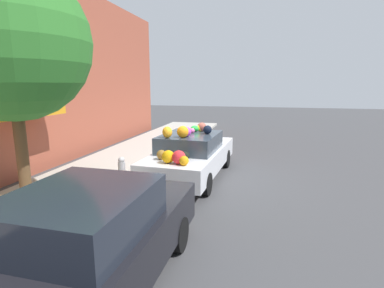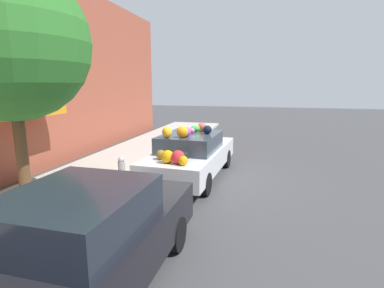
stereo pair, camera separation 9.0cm
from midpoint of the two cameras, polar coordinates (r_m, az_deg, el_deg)
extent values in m
plane|color=#424244|center=(9.23, -0.51, -6.24)|extent=(60.00, 60.00, 0.00)
cube|color=#B2ADA3|center=(10.19, -15.45, -4.60)|extent=(24.00, 3.20, 0.13)
cube|color=#9E4C38|center=(11.11, -26.76, 12.22)|extent=(18.00, 0.30, 6.38)
cylinder|color=brown|center=(7.24, -29.91, -1.93)|extent=(0.24, 0.24, 2.37)
sphere|color=#2D7228|center=(7.14, -31.77, 16.20)|extent=(3.12, 3.12, 3.12)
cylinder|color=#B2B2B7|center=(8.56, -13.50, -5.16)|extent=(0.20, 0.20, 0.55)
sphere|color=#B2B2B7|center=(8.48, -13.60, -2.99)|extent=(0.18, 0.18, 0.18)
cube|color=silver|center=(9.06, -0.29, -2.70)|extent=(4.55, 1.98, 0.59)
cube|color=#333D47|center=(8.78, -0.63, 0.39)|extent=(2.09, 1.64, 0.47)
cylinder|color=black|center=(10.65, -2.22, -2.20)|extent=(0.60, 0.21, 0.60)
cylinder|color=black|center=(10.25, 6.28, -2.79)|extent=(0.60, 0.21, 0.60)
cylinder|color=black|center=(8.17, -8.57, -6.51)|extent=(0.60, 0.21, 0.60)
cylinder|color=black|center=(7.65, 2.44, -7.64)|extent=(0.60, 0.21, 0.60)
sphere|color=olive|center=(7.71, -6.17, -2.05)|extent=(0.36, 0.36, 0.25)
sphere|color=orange|center=(7.34, -4.89, -2.43)|extent=(0.44, 0.44, 0.32)
sphere|color=#B23DB2|center=(8.29, -1.38, 2.34)|extent=(0.34, 0.34, 0.27)
sphere|color=red|center=(7.24, -2.88, -2.54)|extent=(0.41, 0.41, 0.33)
sphere|color=#974C3E|center=(9.23, 1.60, 3.28)|extent=(0.38, 0.38, 0.27)
ellipsoid|color=green|center=(9.19, 0.28, 2.96)|extent=(0.33, 0.34, 0.18)
ellipsoid|color=red|center=(7.35, -2.24, -3.05)|extent=(0.20, 0.22, 0.15)
sphere|color=black|center=(7.34, -4.82, -2.88)|extent=(0.30, 0.30, 0.21)
ellipsoid|color=orange|center=(8.11, -5.05, 2.26)|extent=(0.37, 0.33, 0.31)
sphere|color=orange|center=(7.11, -1.91, -3.20)|extent=(0.28, 0.28, 0.23)
ellipsoid|color=yellow|center=(9.22, 1.40, 3.11)|extent=(0.32, 0.32, 0.22)
sphere|color=orange|center=(8.13, -2.09, 2.35)|extent=(0.35, 0.35, 0.32)
ellipsoid|color=black|center=(7.52, -1.88, -2.34)|extent=(0.38, 0.37, 0.25)
sphere|color=pink|center=(8.91, -0.22, 2.57)|extent=(0.16, 0.16, 0.14)
ellipsoid|color=pink|center=(10.60, 1.99, 1.36)|extent=(0.22, 0.24, 0.14)
sphere|color=yellow|center=(10.40, 3.69, 1.64)|extent=(0.45, 0.45, 0.32)
sphere|color=black|center=(8.73, 2.66, 2.73)|extent=(0.26, 0.26, 0.25)
cube|color=black|center=(4.42, -19.11, -18.50)|extent=(4.17, 1.83, 0.67)
cube|color=#1E232D|center=(4.04, -20.99, -11.98)|extent=(1.89, 1.59, 0.55)
cylinder|color=black|center=(5.93, -18.64, -14.13)|extent=(0.59, 0.19, 0.59)
cylinder|color=black|center=(5.28, -2.97, -16.81)|extent=(0.59, 0.19, 0.59)
camera|label=1|loc=(0.05, -90.29, -0.06)|focal=28.00mm
camera|label=2|loc=(0.05, 89.71, 0.06)|focal=28.00mm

